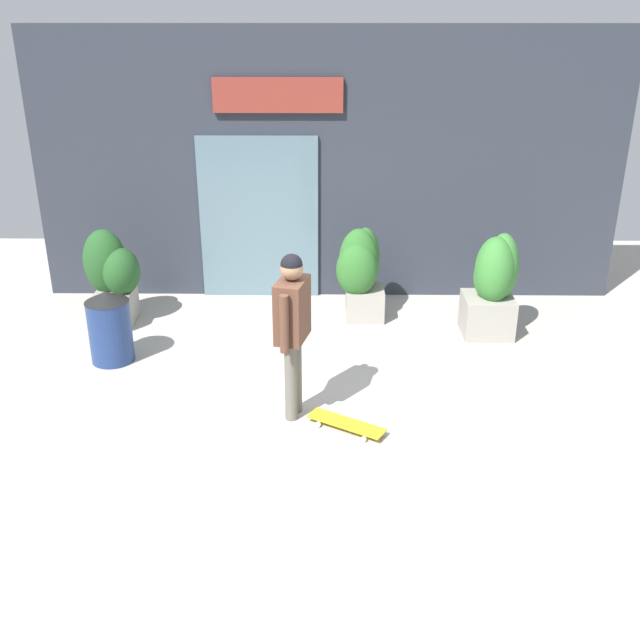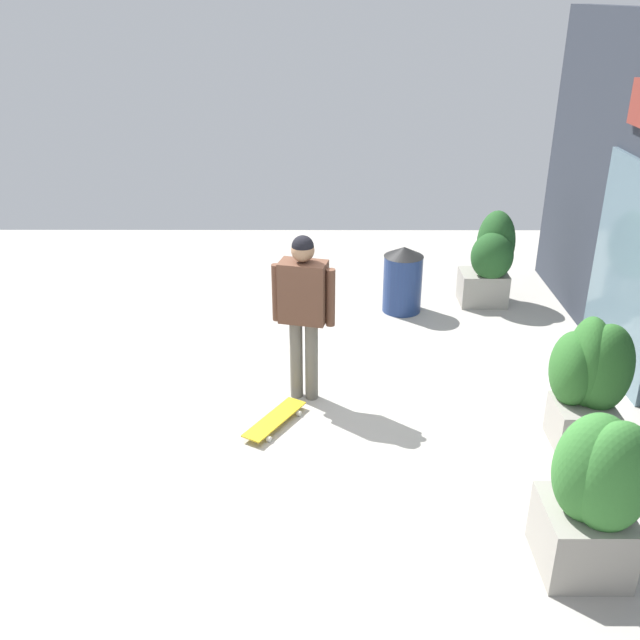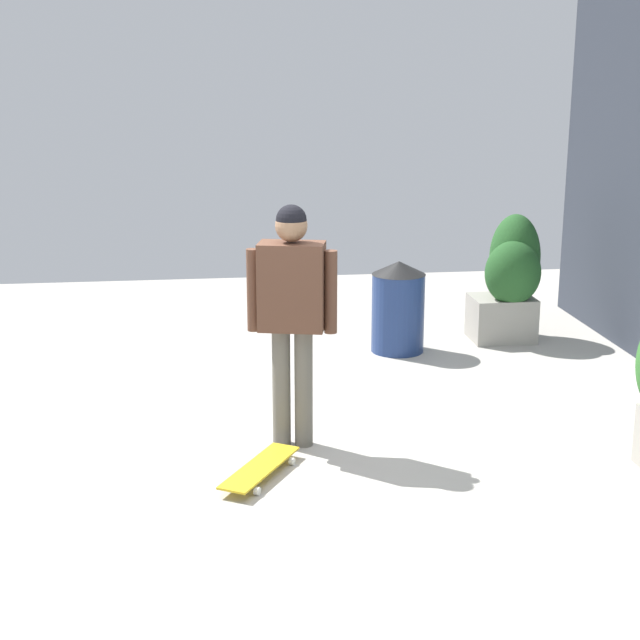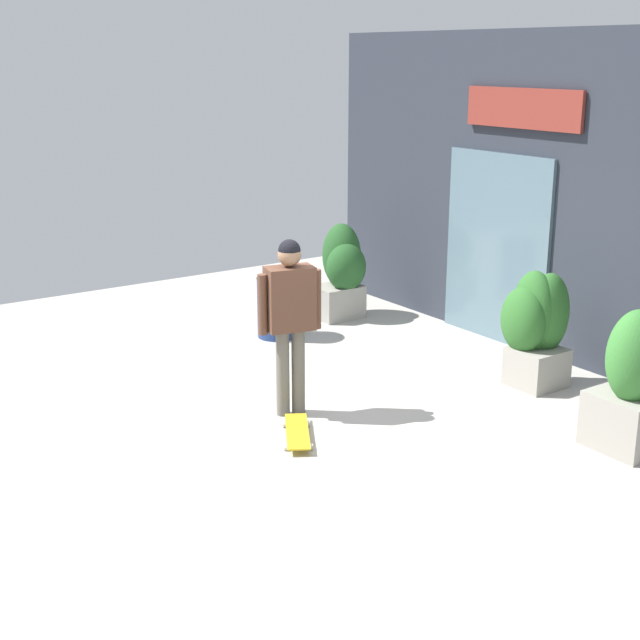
{
  "view_description": "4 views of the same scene",
  "coord_description": "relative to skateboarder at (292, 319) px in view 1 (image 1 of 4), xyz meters",
  "views": [
    {
      "loc": [
        0.01,
        -6.59,
        3.9
      ],
      "look_at": [
        -0.07,
        0.09,
        0.99
      ],
      "focal_mm": 40.98,
      "sensor_mm": 36.0,
      "label": 1
    },
    {
      "loc": [
        6.03,
        0.1,
        3.8
      ],
      "look_at": [
        -0.07,
        0.09,
        0.99
      ],
      "focal_mm": 40.02,
      "sensor_mm": 36.0,
      "label": 2
    },
    {
      "loc": [
        6.08,
        -0.7,
        2.65
      ],
      "look_at": [
        -0.07,
        0.09,
        0.99
      ],
      "focal_mm": 53.68,
      "sensor_mm": 36.0,
      "label": 3
    },
    {
      "loc": [
        6.57,
        -4.49,
        3.39
      ],
      "look_at": [
        -0.07,
        0.09,
        0.99
      ],
      "focal_mm": 50.38,
      "sensor_mm": 36.0,
      "label": 4
    }
  ],
  "objects": [
    {
      "name": "skateboard",
      "position": [
        0.53,
        -0.27,
        -1.01
      ],
      "size": [
        0.8,
        0.59,
        0.08
      ],
      "rotation": [
        0.0,
        0.0,
        -0.54
      ],
      "color": "gold",
      "rests_on": "ground_plane"
    },
    {
      "name": "planter_box_right",
      "position": [
        -2.47,
        2.41,
        -0.44
      ],
      "size": [
        0.74,
        0.69,
        1.24
      ],
      "color": "gray",
      "rests_on": "ground_plane"
    },
    {
      "name": "skateboarder",
      "position": [
        0.0,
        0.0,
        0.0
      ],
      "size": [
        0.36,
        0.62,
        1.74
      ],
      "rotation": [
        0.0,
        0.0,
        -0.24
      ],
      "color": "#666056",
      "rests_on": "ground_plane"
    },
    {
      "name": "trash_bin",
      "position": [
        -2.2,
        1.22,
        -0.63
      ],
      "size": [
        0.51,
        0.51,
        0.88
      ],
      "color": "navy",
      "rests_on": "ground_plane"
    },
    {
      "name": "planter_box_mid",
      "position": [
        2.42,
        2.06,
        -0.37
      ],
      "size": [
        0.65,
        0.64,
        1.31
      ],
      "color": "gray",
      "rests_on": "ground_plane"
    },
    {
      "name": "planter_box_left",
      "position": [
        0.78,
        2.56,
        -0.41
      ],
      "size": [
        0.64,
        0.69,
        1.24
      ],
      "color": "gray",
      "rests_on": "ground_plane"
    },
    {
      "name": "ground_plane",
      "position": [
        0.34,
        0.08,
        -1.07
      ],
      "size": [
        12.0,
        12.0,
        0.0
      ],
      "primitive_type": "plane",
      "color": "#B2ADA3"
    },
    {
      "name": "building_facade",
      "position": [
        0.3,
        3.51,
        0.75
      ],
      "size": [
        8.05,
        0.31,
        3.67
      ],
      "color": "#2D333D",
      "rests_on": "ground_plane"
    }
  ]
}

